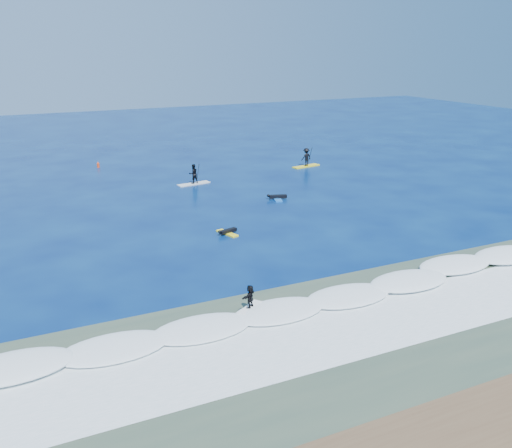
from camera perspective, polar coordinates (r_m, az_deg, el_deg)
name	(u,v)px	position (r m, az deg, el deg)	size (l,w,h in m)	color
ground	(246,241)	(37.76, -0.98, -1.72)	(160.00, 160.00, 0.00)	#031547
shallow_water	(376,334)	(26.77, 11.96, -10.72)	(90.00, 13.00, 0.01)	#334637
breaking_wave	(328,300)	(29.65, 7.25, -7.53)	(40.00, 6.00, 0.30)	white
whitewater	(363,325)	(27.47, 10.68, -9.88)	(34.00, 5.00, 0.02)	silver
sup_paddler_center	(193,176)	(53.02, -6.28, 4.83)	(3.18, 1.22, 2.18)	silver
sup_paddler_right	(306,158)	(60.59, 5.04, 6.56)	(3.34, 1.39, 2.28)	yellow
prone_paddler_near	(227,232)	(39.18, -2.89, -0.80)	(1.49, 1.95, 0.39)	yellow
prone_paddler_far	(277,197)	(47.88, 2.11, 2.69)	(1.68, 2.21, 0.45)	blue
wave_surfer	(250,298)	(27.91, -0.61, -7.42)	(1.66, 1.38, 1.24)	white
marker_buoy	(98,165)	(62.29, -15.51, 5.73)	(0.28, 0.28, 0.66)	red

